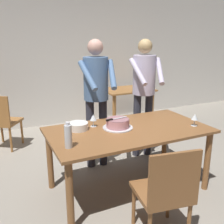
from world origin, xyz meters
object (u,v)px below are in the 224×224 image
Objects in this scene: cake_knife at (112,119)px; water_bottle at (68,136)px; main_dining_table at (129,137)px; wine_glass_near at (195,117)px; chair_near_side at (166,191)px; wine_glass_far at (93,118)px; background_chair_0 at (1,120)px; cake_on_platter at (118,124)px; plate_stack at (78,126)px; background_table at (127,97)px; person_cutting_cake at (96,90)px; person_standing_beside at (144,85)px.

cake_knife is 0.64m from water_bottle.
main_dining_table is 12.42× the size of wine_glass_near.
wine_glass_near is 0.16× the size of chair_near_side.
wine_glass_far is 1.18m from chair_near_side.
cake_on_platter is at bearing -57.20° from background_chair_0.
wine_glass_far is 0.62m from water_bottle.
wine_glass_near is at bearing -19.71° from plate_stack.
wine_glass_far is at bearing 143.25° from cake_on_platter.
plate_stack is 1.82m from background_chair_0.
plate_stack is at bearing -66.00° from background_chair_0.
person_cutting_cake is at bearing -131.19° from background_table.
water_bottle reaches higher than main_dining_table.
person_cutting_cake reaches higher than wine_glass_near.
water_bottle is at bearing -129.14° from background_table.
chair_near_side is 3.22m from background_table.
wine_glass_far reaches higher than background_table.
background_table is (0.50, 1.39, -0.50)m from person_standing_beside.
person_cutting_cake is 1.65m from chair_near_side.
background_chair_0 is at bearing 114.00° from plate_stack.
chair_near_side is (-0.76, -1.58, -0.58)m from person_standing_beside.
water_bottle is 0.15× the size of person_standing_beside.
chair_near_side is (0.64, -0.65, -0.37)m from water_bottle.
water_bottle is 2.16m from background_chair_0.
main_dining_table is at bearing 15.64° from water_bottle.
chair_near_side is (0.06, -0.92, -0.37)m from cake_knife.
person_standing_beside is at bearing 40.98° from cake_on_platter.
background_chair_0 is (-0.50, 2.07, -0.37)m from water_bottle.
water_bottle is at bearing -125.64° from person_cutting_cake.
person_cutting_cake is at bearing -177.69° from person_standing_beside.
person_standing_beside reaches higher than background_table.
plate_stack is 0.69m from person_cutting_cake.
person_standing_beside is 1.72× the size of background_table.
cake_on_platter is 2.36× the size of wine_glass_far.
chair_near_side is 2.94m from background_chair_0.
main_dining_table is 2.25m from background_chair_0.
wine_glass_near reaches higher than plate_stack.
chair_near_side is at bearing -115.62° from person_standing_beside.
plate_stack is 0.22× the size of background_table.
wine_glass_near is 0.98m from person_standing_beside.
main_dining_table is 1.05m from person_standing_beside.
cake_on_platter is 2.39m from background_table.
wine_glass_near is 1.27m from person_cutting_cake.
cake_on_platter is 0.38× the size of background_chair_0.
person_standing_beside reaches higher than plate_stack.
water_bottle is (-1.49, 0.02, 0.01)m from wine_glass_near.
wine_glass_near is 0.08× the size of person_cutting_cake.
person_cutting_cake reaches higher than cake_on_platter.
cake_knife is 2.13m from background_chair_0.
person_standing_beside reaches higher than background_chair_0.
chair_near_side is at bearing -67.32° from background_chair_0.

